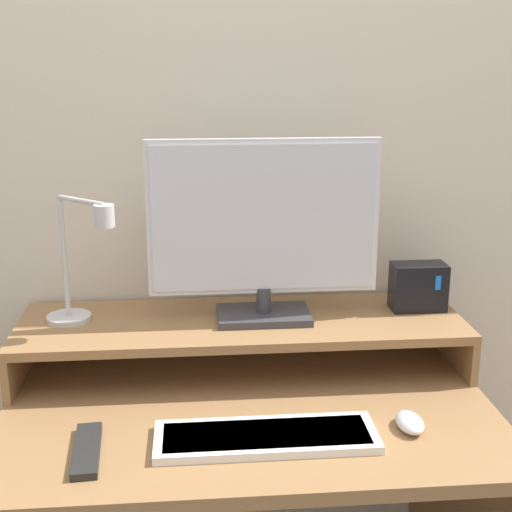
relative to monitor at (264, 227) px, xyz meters
The scene contains 9 objects.
wall_back 0.26m from the monitor, 104.85° to the left, with size 6.00×0.05×2.50m.
desk 0.61m from the monitor, 105.94° to the right, with size 1.09×0.72×0.73m.
monitor_shelf 0.26m from the monitor, behind, with size 1.09×0.33×0.13m.
monitor is the anchor object (origin of this frame).
desk_lamp 0.44m from the monitor, behind, with size 0.19×0.18×0.31m.
router_dock 0.43m from the monitor, ahead, with size 0.14×0.08×0.12m.
keyboard 0.50m from the monitor, 94.84° to the right, with size 0.45×0.15×0.02m.
mouse 0.55m from the monitor, 51.43° to the right, with size 0.06×0.09×0.03m.
remote_control 0.64m from the monitor, 135.43° to the right, with size 0.06×0.19×0.02m.
Camera 1 is at (-0.11, -1.09, 1.48)m, focal length 50.00 mm.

